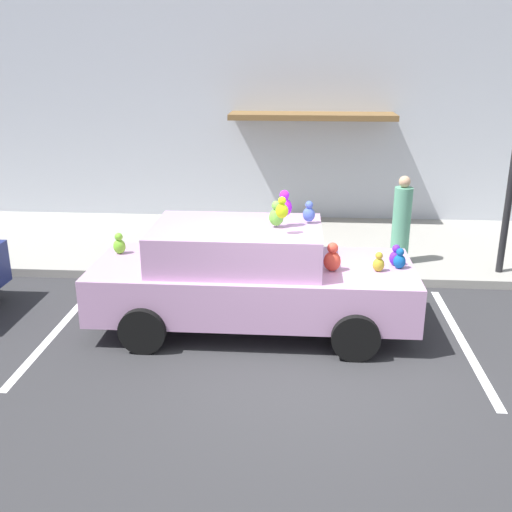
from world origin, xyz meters
TOP-DOWN VIEW (x-y plane):
  - ground_plane at (0.00, 0.00)m, footprint 60.00×60.00m
  - sidewalk at (0.00, 5.00)m, footprint 24.00×4.00m
  - storefront_building at (0.00, 7.14)m, footprint 24.00×1.25m
  - parking_stripe_front at (2.21, 1.00)m, footprint 0.12×3.60m
  - parking_stripe_rear at (-3.61, 1.00)m, footprint 0.12×3.60m
  - plush_covered_car at (-0.82, 1.24)m, footprint 4.56×1.98m
  - teddy_bear_on_sidewalk at (0.02, 3.55)m, footprint 0.42×0.35m
  - pedestrian_near_shopfront at (1.75, 3.88)m, footprint 0.33×0.33m

SIDE VIEW (x-z plane):
  - ground_plane at x=0.00m, z-range 0.00..0.00m
  - parking_stripe_front at x=2.21m, z-range 0.00..0.01m
  - parking_stripe_rear at x=-3.61m, z-range 0.00..0.01m
  - sidewalk at x=0.00m, z-range 0.00..0.15m
  - teddy_bear_on_sidewalk at x=0.02m, z-range 0.12..0.93m
  - plush_covered_car at x=-0.82m, z-range -0.23..1.83m
  - pedestrian_near_shopfront at x=1.75m, z-range 0.09..1.72m
  - storefront_building at x=0.00m, z-range -0.01..6.39m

